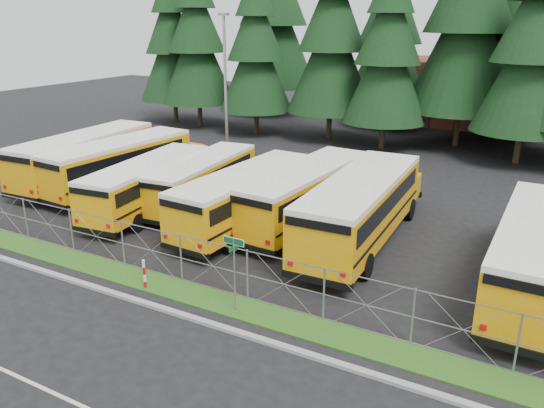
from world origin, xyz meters
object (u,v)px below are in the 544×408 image
(striped_bollard, at_px, (144,274))
(bus_6, at_px, (363,209))
(bus_1, at_px, (125,165))
(bus_4, at_px, (251,198))
(bus_5, at_px, (309,195))
(bus_east, at_px, (536,255))
(light_standard, at_px, (226,85))
(bus_3, at_px, (205,181))
(street_sign, at_px, (234,259))
(bus_2, at_px, (153,185))
(bus_0, at_px, (90,158))

(striped_bollard, bearing_deg, bus_6, 55.07)
(bus_1, distance_m, bus_4, 9.90)
(bus_5, xyz_separation_m, bus_east, (10.40, -2.53, 0.02))
(light_standard, bearing_deg, bus_east, -26.81)
(bus_6, bearing_deg, bus_3, 172.37)
(bus_1, relative_size, bus_5, 1.02)
(street_sign, bearing_deg, light_standard, 123.82)
(bus_6, height_order, light_standard, light_standard)
(bus_2, xyz_separation_m, bus_6, (11.37, 1.14, 0.22))
(bus_1, height_order, bus_4, bus_1)
(bus_east, bearing_deg, bus_4, 177.39)
(bus_east, distance_m, striped_bollard, 14.65)
(bus_4, bearing_deg, bus_6, 10.47)
(bus_4, height_order, bus_5, bus_5)
(bus_1, distance_m, bus_6, 15.35)
(bus_6, bearing_deg, street_sign, -104.64)
(bus_4, distance_m, bus_east, 12.78)
(bus_east, bearing_deg, bus_0, 175.33)
(bus_5, height_order, bus_6, bus_6)
(bus_4, bearing_deg, bus_2, -171.87)
(bus_2, bearing_deg, street_sign, -42.08)
(bus_4, xyz_separation_m, light_standard, (-7.54, 9.47, 4.06))
(bus_0, bearing_deg, light_standard, 53.39)
(bus_3, xyz_separation_m, bus_6, (9.44, -0.98, 0.27))
(bus_1, relative_size, bus_2, 1.09)
(bus_2, xyz_separation_m, light_standard, (-1.73, 9.93, 4.13))
(bus_east, bearing_deg, bus_3, 172.57)
(light_standard, bearing_deg, bus_6, -33.88)
(bus_4, bearing_deg, bus_1, 173.96)
(bus_6, bearing_deg, light_standard, 144.43)
(bus_3, height_order, bus_east, bus_east)
(street_sign, xyz_separation_m, striped_bollard, (-3.92, -0.23, -1.43))
(street_sign, distance_m, striped_bollard, 4.18)
(bus_5, relative_size, street_sign, 4.01)
(bus_6, bearing_deg, bus_1, 174.67)
(bus_2, distance_m, bus_6, 11.43)
(bus_3, distance_m, bus_east, 16.82)
(bus_3, bearing_deg, bus_1, 175.40)
(bus_1, distance_m, street_sign, 16.21)
(street_sign, xyz_separation_m, light_standard, (-11.26, 16.80, 3.47))
(bus_2, bearing_deg, bus_6, -0.57)
(bus_0, height_order, bus_east, bus_0)
(bus_east, height_order, light_standard, light_standard)
(bus_4, distance_m, street_sign, 8.24)
(light_standard, bearing_deg, street_sign, -56.18)
(bus_3, distance_m, bus_5, 6.24)
(striped_bollard, bearing_deg, bus_0, 143.39)
(bus_east, relative_size, striped_bollard, 9.55)
(bus_4, height_order, bus_east, bus_east)
(light_standard, bearing_deg, bus_1, -105.88)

